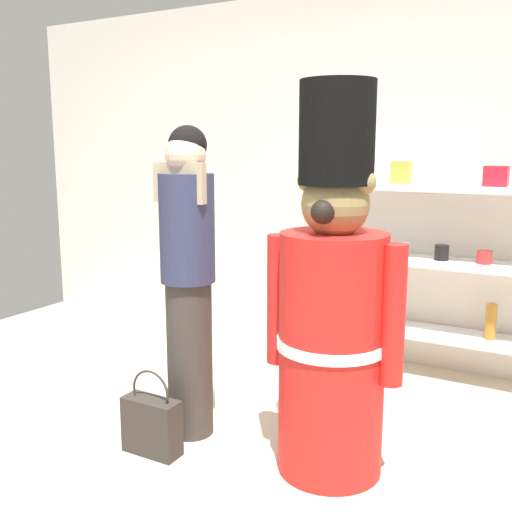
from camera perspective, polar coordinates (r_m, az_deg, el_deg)
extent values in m
plane|color=beige|center=(2.76, -3.91, -22.95)|extent=(6.40, 6.40, 0.00)
cube|color=silver|center=(4.32, 12.17, 7.34)|extent=(6.40, 0.12, 2.60)
cube|color=white|center=(4.08, 8.01, 0.32)|extent=(0.05, 0.05, 1.61)
cube|color=white|center=(4.36, 9.45, 0.92)|extent=(0.05, 0.05, 1.61)
cube|color=white|center=(4.16, 17.03, -7.16)|extent=(1.30, 0.30, 0.04)
cube|color=white|center=(4.05, 17.39, -0.61)|extent=(1.30, 0.30, 0.04)
cube|color=white|center=(3.99, 17.77, 6.22)|extent=(1.30, 0.30, 0.04)
cylinder|color=blue|center=(4.17, 10.45, 0.90)|extent=(0.09, 0.09, 0.09)
cylinder|color=white|center=(4.09, 13.88, 0.60)|extent=(0.09, 0.09, 0.09)
cylinder|color=black|center=(4.01, 17.38, 0.31)|extent=(0.09, 0.09, 0.10)
cylinder|color=red|center=(3.98, 21.07, -0.11)|extent=(0.09, 0.09, 0.08)
cylinder|color=silver|center=(4.20, 12.76, -5.17)|extent=(0.06, 0.06, 0.19)
cylinder|color=#B27226|center=(4.07, 21.61, -5.87)|extent=(0.07, 0.07, 0.23)
cube|color=gold|center=(4.05, 13.76, 7.80)|extent=(0.12, 0.10, 0.15)
cube|color=#B21E2D|center=(3.93, 22.05, 7.11)|extent=(0.14, 0.11, 0.12)
cylinder|color=red|center=(2.81, 7.27, -9.37)|extent=(0.49, 0.49, 1.14)
cylinder|color=white|center=(2.79, 7.30, -8.21)|extent=(0.51, 0.51, 0.05)
sphere|color=olive|center=(2.65, 7.61, 4.99)|extent=(0.30, 0.30, 0.30)
sphere|color=olive|center=(2.69, 5.10, 7.23)|extent=(0.11, 0.11, 0.11)
sphere|color=olive|center=(2.60, 10.33, 6.98)|extent=(0.11, 0.11, 0.11)
cylinder|color=black|center=(2.64, 7.78, 11.62)|extent=(0.33, 0.33, 0.45)
cylinder|color=red|center=(2.85, 2.17, -4.19)|extent=(0.11, 0.11, 0.63)
cylinder|color=red|center=(2.65, 12.99, -5.57)|extent=(0.11, 0.11, 0.63)
sphere|color=black|center=(2.53, 6.45, 4.23)|extent=(0.11, 0.11, 0.11)
cylinder|color=#38332D|center=(3.20, -6.37, -9.72)|extent=(0.24, 0.24, 0.83)
cylinder|color=#2D3351|center=(3.03, -6.64, 2.67)|extent=(0.28, 0.28, 0.55)
sphere|color=beige|center=(3.01, -6.79, 9.65)|extent=(0.21, 0.21, 0.21)
cube|color=tan|center=(2.97, -7.37, 6.98)|extent=(0.30, 0.04, 0.20)
sphere|color=black|center=(3.02, -6.59, 10.54)|extent=(0.20, 0.20, 0.20)
cube|color=#332D28|center=(3.13, -9.98, -15.79)|extent=(0.30, 0.12, 0.29)
torus|color=#332D28|center=(3.05, -10.09, -12.69)|extent=(0.22, 0.01, 0.22)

